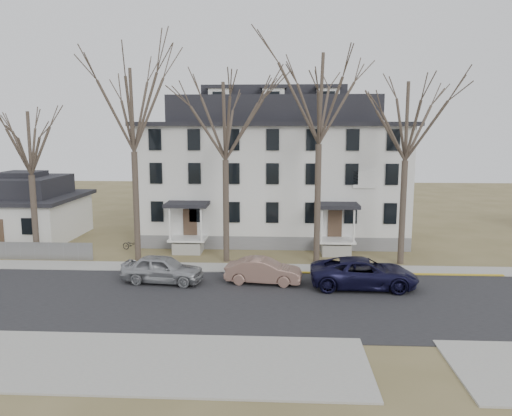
# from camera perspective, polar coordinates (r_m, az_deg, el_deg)

# --- Properties ---
(ground) EXTENTS (120.00, 120.00, 0.00)m
(ground) POSITION_cam_1_polar(r_m,az_deg,el_deg) (24.18, 6.08, -12.28)
(ground) COLOR olive
(ground) RESTS_ON ground
(main_road) EXTENTS (120.00, 10.00, 0.04)m
(main_road) POSITION_cam_1_polar(r_m,az_deg,el_deg) (26.05, 5.85, -10.68)
(main_road) COLOR #27272A
(main_road) RESTS_ON ground
(far_sidewalk) EXTENTS (120.00, 2.00, 0.08)m
(far_sidewalk) POSITION_cam_1_polar(r_m,az_deg,el_deg) (31.76, 5.32, -7.02)
(far_sidewalk) COLOR #A09F97
(far_sidewalk) RESTS_ON ground
(near_sidewalk_left) EXTENTS (20.00, 5.00, 0.08)m
(near_sidewalk_left) POSITION_cam_1_polar(r_m,az_deg,el_deg) (20.68, -16.85, -16.49)
(near_sidewalk_left) COLOR #A09F97
(near_sidewalk_left) RESTS_ON ground
(yellow_curb) EXTENTS (14.00, 0.25, 0.06)m
(yellow_curb) POSITION_cam_1_polar(r_m,az_deg,el_deg) (31.51, 14.58, -7.41)
(yellow_curb) COLOR gold
(yellow_curb) RESTS_ON ground
(boarding_house) EXTENTS (20.80, 12.36, 12.05)m
(boarding_house) POSITION_cam_1_polar(r_m,az_deg,el_deg) (40.59, 2.04, 4.26)
(boarding_house) COLOR slate
(boarding_house) RESTS_ON ground
(small_house) EXTENTS (8.70, 8.70, 5.00)m
(small_house) POSITION_cam_1_polar(r_m,az_deg,el_deg) (44.17, -24.95, -0.28)
(small_house) COLOR silver
(small_house) RESTS_ON ground
(tree_far_left) EXTENTS (8.40, 8.40, 13.72)m
(tree_far_left) POSITION_cam_1_polar(r_m,az_deg,el_deg) (33.74, -13.95, 11.47)
(tree_far_left) COLOR #473B31
(tree_far_left) RESTS_ON ground
(tree_mid_left) EXTENTS (7.80, 7.80, 12.74)m
(tree_mid_left) POSITION_cam_1_polar(r_m,az_deg,el_deg) (32.50, -3.55, 10.50)
(tree_mid_left) COLOR #473B31
(tree_mid_left) RESTS_ON ground
(tree_center) EXTENTS (9.00, 9.00, 14.70)m
(tree_center) POSITION_cam_1_polar(r_m,az_deg,el_deg) (32.45, 7.29, 13.07)
(tree_center) COLOR #473B31
(tree_center) RESTS_ON ground
(tree_mid_right) EXTENTS (7.80, 7.80, 12.74)m
(tree_mid_right) POSITION_cam_1_polar(r_m,az_deg,el_deg) (33.23, 16.89, 10.10)
(tree_mid_right) COLOR #473B31
(tree_mid_right) RESTS_ON ground
(tree_bungalow) EXTENTS (6.60, 6.60, 10.78)m
(tree_bungalow) POSITION_cam_1_polar(r_m,az_deg,el_deg) (36.34, -24.52, 7.22)
(tree_bungalow) COLOR #473B31
(tree_bungalow) RESTS_ON ground
(car_silver) EXTENTS (4.86, 2.42, 1.59)m
(car_silver) POSITION_cam_1_polar(r_m,az_deg,el_deg) (29.26, -10.63, -6.93)
(car_silver) COLOR #9C9EA2
(car_silver) RESTS_ON ground
(car_tan) EXTENTS (4.48, 1.99, 1.43)m
(car_tan) POSITION_cam_1_polar(r_m,az_deg,el_deg) (28.68, 0.86, -7.27)
(car_tan) COLOR #826052
(car_tan) RESTS_ON ground
(car_navy) EXTENTS (5.95, 2.82, 1.64)m
(car_navy) POSITION_cam_1_polar(r_m,az_deg,el_deg) (28.53, 12.20, -7.34)
(car_navy) COLOR black
(car_navy) RESTS_ON ground
(bicycle_left) EXTENTS (1.61, 0.97, 0.80)m
(bicycle_left) POSITION_cam_1_polar(r_m,az_deg,el_deg) (37.40, -14.01, -4.15)
(bicycle_left) COLOR black
(bicycle_left) RESTS_ON ground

